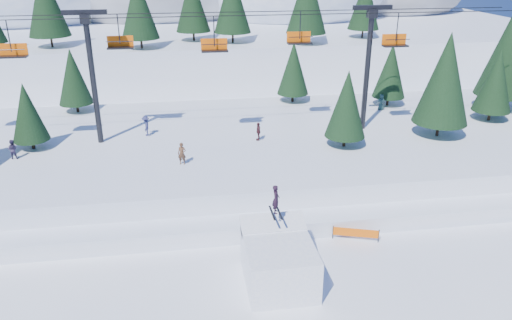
{
  "coord_description": "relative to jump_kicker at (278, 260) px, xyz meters",
  "views": [
    {
      "loc": [
        -2.4,
        -21.11,
        16.72
      ],
      "look_at": [
        1.8,
        6.0,
        5.2
      ],
      "focal_mm": 35.0,
      "sensor_mm": 36.0,
      "label": 1
    }
  ],
  "objects": [
    {
      "name": "distant_skiers",
      "position": [
        -3.7,
        16.78,
        1.96
      ],
      "size": [
        32.37,
        11.18,
        1.68
      ],
      "color": "#401C21",
      "rests_on": "mid_shelf"
    },
    {
      "name": "banner_near",
      "position": [
        5.58,
        3.34,
        -0.79
      ],
      "size": [
        2.72,
        0.94,
        0.9
      ],
      "color": "black",
      "rests_on": "ground"
    },
    {
      "name": "conifer_stand",
      "position": [
        3.1,
        17.87,
        5.51
      ],
      "size": [
        61.32,
        16.77,
        10.05
      ],
      "color": "black",
      "rests_on": "mid_shelf"
    },
    {
      "name": "chairlift",
      "position": [
        -1.72,
        16.94,
        7.99
      ],
      "size": [
        46.33,
        3.21,
        10.28
      ],
      "color": "black",
      "rests_on": "mid_shelf"
    },
    {
      "name": "mid_shelf",
      "position": [
        -2.27,
        16.89,
        -0.08
      ],
      "size": [
        70.0,
        22.0,
        2.5
      ],
      "primitive_type": "cube",
      "color": "white",
      "rests_on": "ground"
    },
    {
      "name": "banner_far",
      "position": [
        6.9,
        4.14,
        -0.79
      ],
      "size": [
        2.86,
        0.19,
        0.9
      ],
      "color": "black",
      "rests_on": "ground"
    },
    {
      "name": "ground",
      "position": [
        -2.27,
        -1.11,
        -1.33
      ],
      "size": [
        160.0,
        160.0,
        0.0
      ],
      "primitive_type": "plane",
      "color": "white",
      "rests_on": "ground"
    },
    {
      "name": "berm",
      "position": [
        -2.27,
        6.89,
        -0.78
      ],
      "size": [
        70.0,
        6.0,
        1.1
      ],
      "primitive_type": "cube",
      "color": "white",
      "rests_on": "ground"
    },
    {
      "name": "jump_kicker",
      "position": [
        0.0,
        0.0,
        0.0
      ],
      "size": [
        3.62,
        4.94,
        5.1
      ],
      "color": "white",
      "rests_on": "ground"
    }
  ]
}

